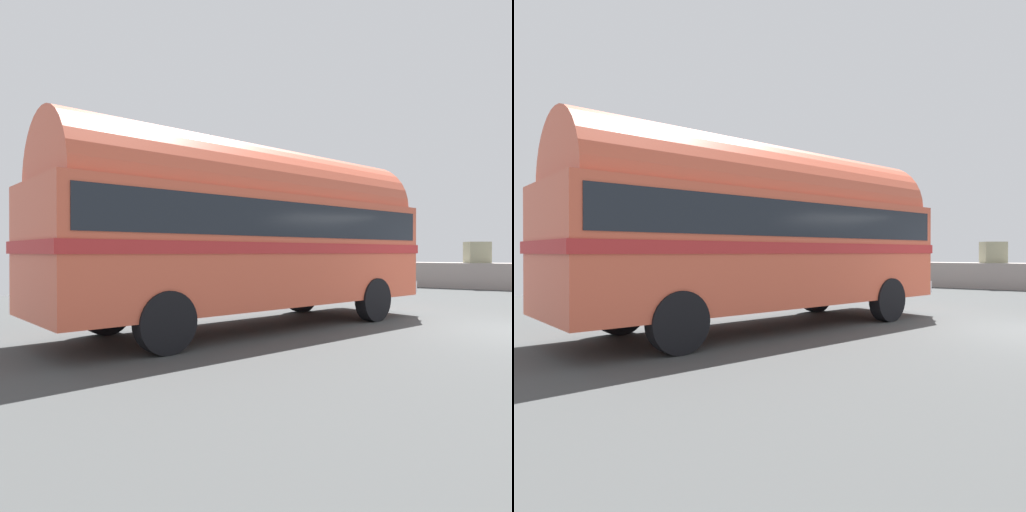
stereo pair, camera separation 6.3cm
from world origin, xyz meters
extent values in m
sphere|color=gray|center=(-12.35, 12.09, 1.71)|extent=(1.22, 1.22, 1.22)
sphere|color=gray|center=(-7.11, 11.32, 1.69)|extent=(1.19, 1.19, 1.19)
cube|color=gray|center=(-2.19, 11.71, 1.55)|extent=(1.15, 1.09, 0.90)
cylinder|color=black|center=(-5.18, 0.61, 0.50)|extent=(0.57, 1.00, 0.96)
cylinder|color=black|center=(-3.09, -0.08, 0.50)|extent=(0.57, 1.00, 0.96)
cylinder|color=black|center=(-6.83, -4.33, 0.50)|extent=(0.57, 1.00, 0.96)
cylinder|color=black|center=(-4.73, -5.02, 0.50)|extent=(0.57, 1.00, 0.96)
cube|color=#CE553B|center=(-4.96, -2.20, 1.57)|extent=(4.93, 8.73, 2.10)
cylinder|color=#CE553B|center=(-4.96, -2.20, 2.62)|extent=(4.63, 8.35, 2.20)
cube|color=#B22929|center=(-4.96, -2.20, 1.63)|extent=(5.00, 8.82, 0.20)
cube|color=black|center=(-4.96, -2.20, 2.15)|extent=(4.86, 8.42, 0.64)
cube|color=silver|center=(-3.61, 1.85, 0.70)|extent=(2.21, 0.87, 0.28)
camera|label=1|loc=(0.04, -10.32, 1.55)|focal=32.89mm
camera|label=2|loc=(0.10, -10.28, 1.55)|focal=32.89mm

